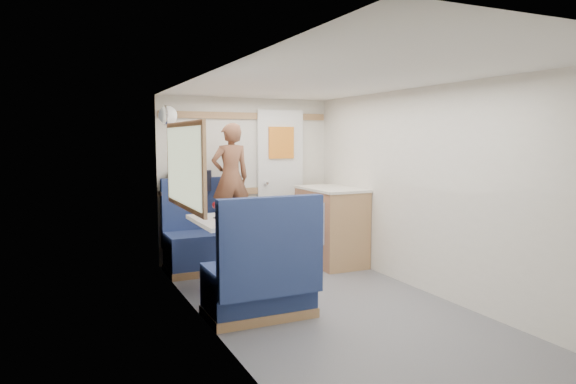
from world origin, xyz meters
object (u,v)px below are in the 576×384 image
bench_near (261,283)px  galley_counter (331,225)px  bench_far (205,244)px  duffel_bag (190,181)px  cheese_block (237,219)px  salt_grinder (231,212)px  tray (249,218)px  pepper_grinder (224,214)px  tumbler_right (222,211)px  bread_loaf (237,210)px  orange_fruit (242,215)px  beer_glass (249,212)px  dome_light (168,115)px  wine_glass (216,206)px  dinette_table (228,234)px  person (231,178)px  tumbler_left (223,220)px

bench_near → galley_counter: bearing=43.9°
bench_far → duffel_bag: (-0.09, 0.26, 0.72)m
bench_near → bench_far: bearing=90.0°
galley_counter → cheese_block: (-1.47, -0.81, 0.29)m
bench_near → salt_grinder: size_ratio=12.63×
tray → pepper_grinder: pepper_grinder is taller
tumbler_right → pepper_grinder: tumbler_right is taller
salt_grinder → bread_loaf: bearing=25.1°
bench_far → orange_fruit: (0.09, -1.01, 0.48)m
tray → beer_glass: size_ratio=3.58×
bench_near → dome_light: bearing=102.8°
bench_near → salt_grinder: (0.08, 1.01, 0.46)m
wine_glass → pepper_grinder: (0.06, -0.08, -0.08)m
dome_light → bench_far: bearing=2.1°
dinette_table → tumbler_right: 0.28m
dinette_table → beer_glass: beer_glass is taller
tumbler_right → wine_glass: bearing=-133.7°
dome_light → tray: dome_light is taller
wine_glass → pepper_grinder: bearing=-54.5°
dome_light → orange_fruit: dome_light is taller
bench_far → dinette_table: bearing=-90.0°
person → cheese_block: person is taller
duffel_bag → orange_fruit: 1.30m
dome_light → tumbler_right: dome_light is taller
tray → salt_grinder: size_ratio=4.40×
bench_near → tumbler_right: size_ratio=10.60×
tray → orange_fruit: bearing=-144.6°
bench_near → orange_fruit: bench_near is taller
duffel_bag → cheese_block: bearing=-67.4°
pepper_grinder → orange_fruit: bearing=-50.4°
pepper_grinder → bread_loaf: bearing=42.7°
galley_counter → pepper_grinder: galley_counter is taller
bench_far → cheese_block: 1.21m
person → tumbler_left: size_ratio=10.86×
cheese_block → galley_counter: bearing=28.9°
bench_far → tray: bearing=-78.9°
bench_near → bread_loaf: bearing=81.6°
beer_glass → dinette_table: bearing=-175.7°
dinette_table → galley_counter: (1.47, 0.55, -0.10)m
bench_near → bread_loaf: size_ratio=4.34×
duffel_bag → beer_glass: 1.17m
dome_light → person: bearing=-6.7°
galley_counter → orange_fruit: galley_counter is taller
tumbler_right → orange_fruit: bearing=-75.1°
tumbler_left → pepper_grinder: size_ratio=1.20×
dinette_table → salt_grinder: bearing=62.4°
galley_counter → tumbler_left: bearing=-150.5°
tumbler_right → bread_loaf: bearing=-3.2°
bench_near → tumbler_right: bearing=89.9°
galley_counter → tumbler_left: galley_counter is taller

